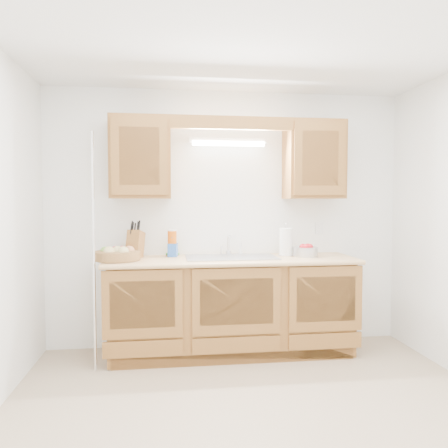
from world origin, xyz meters
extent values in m
plane|color=tan|center=(0.00, 0.00, 0.00)|extent=(3.50, 3.50, 0.00)
plane|color=white|center=(0.00, 0.00, 2.50)|extent=(3.50, 3.50, 0.00)
cube|color=white|center=(0.00, 1.50, 1.25)|extent=(3.50, 0.02, 2.50)
cube|color=white|center=(0.00, -1.50, 1.25)|extent=(3.50, 0.02, 2.50)
cube|color=brown|center=(0.00, 1.20, 0.44)|extent=(2.20, 0.60, 0.86)
cube|color=tan|center=(0.00, 1.19, 0.88)|extent=(2.30, 0.63, 0.04)
cube|color=brown|center=(-0.83, 1.33, 1.83)|extent=(0.55, 0.33, 0.75)
cube|color=brown|center=(0.83, 1.33, 1.83)|extent=(0.55, 0.33, 0.75)
cube|color=brown|center=(0.00, 1.19, 2.14)|extent=(2.20, 0.05, 0.12)
cylinder|color=white|center=(0.00, 1.40, 1.98)|extent=(0.70, 0.05, 0.05)
cube|color=white|center=(0.00, 1.43, 2.01)|extent=(0.76, 0.06, 0.05)
cube|color=#9E9EA3|center=(0.00, 1.21, 0.90)|extent=(0.84, 0.46, 0.01)
cube|color=#9E9EA3|center=(-0.21, 1.21, 0.82)|extent=(0.39, 0.40, 0.16)
cube|color=#9E9EA3|center=(0.21, 1.21, 0.82)|extent=(0.39, 0.40, 0.16)
cylinder|color=silver|center=(0.00, 1.41, 0.92)|extent=(0.06, 0.06, 0.04)
cylinder|color=silver|center=(0.00, 1.41, 1.00)|extent=(0.02, 0.02, 0.16)
cylinder|color=silver|center=(0.00, 1.35, 1.09)|extent=(0.02, 0.12, 0.02)
cylinder|color=white|center=(0.12, 1.41, 0.96)|extent=(0.03, 0.03, 0.12)
cylinder|color=silver|center=(-1.20, 0.94, 1.00)|extent=(0.03, 0.03, 2.00)
cube|color=white|center=(0.95, 1.49, 1.15)|extent=(0.08, 0.01, 0.12)
cylinder|color=#9E713F|center=(-1.03, 1.15, 0.94)|extent=(0.52, 0.52, 0.08)
sphere|color=#D8C67F|center=(-1.10, 1.10, 0.98)|extent=(0.10, 0.10, 0.10)
sphere|color=#D8C67F|center=(-0.97, 1.09, 0.98)|extent=(0.10, 0.10, 0.10)
sphere|color=tan|center=(-0.93, 1.19, 0.98)|extent=(0.09, 0.09, 0.09)
sphere|color=red|center=(-1.05, 1.21, 0.98)|extent=(0.09, 0.09, 0.09)
sphere|color=#72A53F|center=(-1.14, 1.18, 0.98)|extent=(0.09, 0.09, 0.09)
sphere|color=#D8C67F|center=(-1.03, 1.14, 0.98)|extent=(0.10, 0.10, 0.10)
sphere|color=red|center=(-1.00, 1.25, 0.98)|extent=(0.08, 0.08, 0.08)
cube|color=brown|center=(-0.89, 1.32, 1.02)|extent=(0.19, 0.24, 0.28)
cylinder|color=black|center=(-0.92, 1.30, 1.17)|extent=(0.03, 0.04, 0.10)
cylinder|color=black|center=(-0.89, 1.30, 1.17)|extent=(0.03, 0.04, 0.10)
cylinder|color=black|center=(-0.85, 1.30, 1.18)|extent=(0.03, 0.04, 0.10)
cylinder|color=black|center=(-0.91, 1.34, 1.18)|extent=(0.03, 0.04, 0.10)
cylinder|color=black|center=(-0.86, 1.34, 1.19)|extent=(0.03, 0.04, 0.10)
cylinder|color=black|center=(-0.92, 1.38, 1.19)|extent=(0.03, 0.04, 0.10)
cylinder|color=black|center=(-0.85, 1.38, 1.19)|extent=(0.03, 0.04, 0.10)
cylinder|color=#CF550B|center=(-0.55, 1.36, 1.02)|extent=(0.09, 0.09, 0.24)
cylinder|color=white|center=(-0.55, 1.36, 1.15)|extent=(0.08, 0.08, 0.01)
imported|color=blue|center=(-0.54, 1.35, 0.99)|extent=(0.10, 0.10, 0.19)
cube|color=#CC333F|center=(-0.54, 1.44, 0.90)|extent=(0.13, 0.10, 0.01)
cube|color=green|center=(-0.54, 1.44, 0.91)|extent=(0.13, 0.10, 0.02)
cylinder|color=silver|center=(0.54, 1.27, 0.91)|extent=(0.15, 0.15, 0.01)
cylinder|color=silver|center=(0.54, 1.27, 1.05)|extent=(0.02, 0.02, 0.31)
cylinder|color=white|center=(0.54, 1.27, 1.04)|extent=(0.16, 0.16, 0.26)
sphere|color=silver|center=(0.54, 1.27, 1.21)|extent=(0.02, 0.02, 0.02)
cylinder|color=silver|center=(0.71, 1.20, 0.95)|extent=(0.30, 0.30, 0.09)
sphere|color=red|center=(0.68, 1.20, 0.99)|extent=(0.06, 0.06, 0.06)
sphere|color=red|center=(0.74, 1.21, 0.99)|extent=(0.06, 0.06, 0.06)
sphere|color=red|center=(0.71, 1.17, 0.99)|extent=(0.06, 0.06, 0.06)
sphere|color=red|center=(0.75, 1.18, 0.99)|extent=(0.06, 0.06, 0.06)
camera|label=1|loc=(-0.59, -2.79, 1.43)|focal=35.00mm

